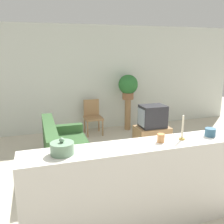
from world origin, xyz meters
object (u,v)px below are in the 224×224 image
couch (66,153)px  potted_plant (128,86)px  television (152,116)px  decorative_bowl (62,148)px  wooden_chair (93,115)px

couch → potted_plant: bearing=43.4°
television → decorative_bowl: bearing=-133.0°
couch → potted_plant: 2.72m
decorative_bowl → television: bearing=47.0°
television → wooden_chair: size_ratio=0.66×
decorative_bowl → potted_plant: bearing=59.5°
wooden_chair → decorative_bowl: (-1.13, -3.53, 0.64)m
couch → decorative_bowl: (-0.23, -1.79, 0.82)m
couch → decorative_bowl: size_ratio=6.92×
couch → wooden_chair: (0.90, 1.74, 0.19)m
wooden_chair → potted_plant: potted_plant is taller
television → wooden_chair: (-1.10, 1.14, -0.18)m
television → potted_plant: potted_plant is taller
wooden_chair → decorative_bowl: decorative_bowl is taller
wooden_chair → potted_plant: 1.19m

